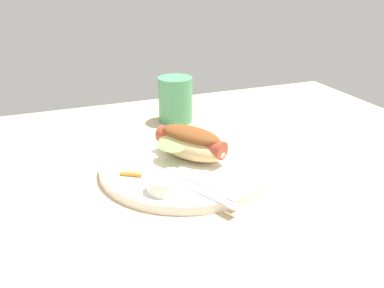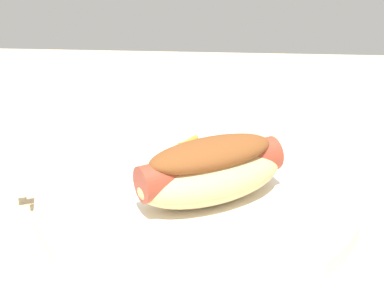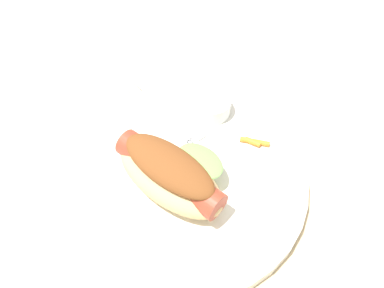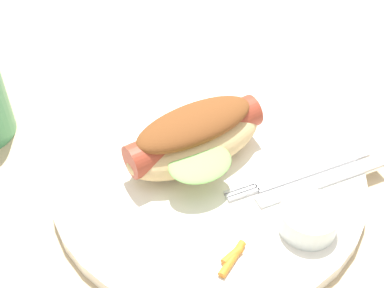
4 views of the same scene
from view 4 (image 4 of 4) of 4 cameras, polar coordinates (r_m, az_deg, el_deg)
ground_plane at (r=53.31cm, az=3.70°, el=-4.71°), size 120.00×90.00×1.80cm
plate at (r=51.64cm, az=1.79°, el=-3.87°), size 30.49×30.49×1.60cm
hot_dog at (r=50.37cm, az=0.30°, el=0.75°), size 13.78×15.75×5.84cm
sauce_ramekin at (r=47.11cm, az=12.52°, el=-7.96°), size 5.13×5.13×2.36cm
fork at (r=52.11cm, az=11.82°, el=-2.90°), size 7.47×14.82×0.40cm
knife at (r=51.79cm, az=14.04°, el=-3.82°), size 6.96×13.58×0.36cm
carrot_garnish at (r=44.87cm, az=4.58°, el=-12.17°), size 3.56×2.76×0.73cm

